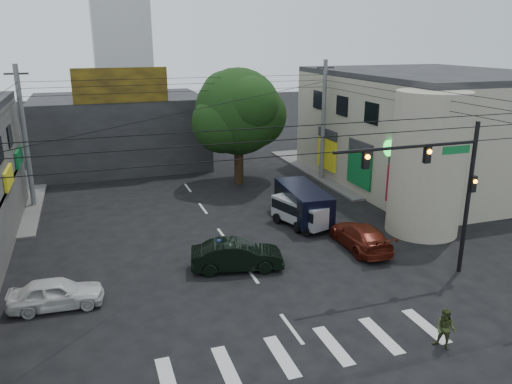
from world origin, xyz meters
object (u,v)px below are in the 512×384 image
utility_pole_far_right (323,121)px  navy_van (303,204)px  street_tree (238,112)px  traffic_gantry (441,177)px  utility_pole_far_left (25,138)px  silver_minivan (302,214)px  pedestrian_olive (445,329)px  traffic_officer (220,254)px  maroon_sedan (360,236)px  dark_sedan (237,255)px  white_compact (56,293)px

utility_pole_far_right → navy_van: size_ratio=1.72×
street_tree → traffic_gantry: 18.42m
utility_pole_far_left → utility_pole_far_right: bearing=0.0°
utility_pole_far_left → silver_minivan: utility_pole_far_left is taller
utility_pole_far_left → pedestrian_olive: utility_pole_far_left is taller
traffic_gantry → traffic_officer: size_ratio=4.75×
street_tree → silver_minivan: size_ratio=2.12×
street_tree → maroon_sedan: (2.43, -14.01, -4.80)m
street_tree → maroon_sedan: size_ratio=1.84×
maroon_sedan → traffic_officer: size_ratio=3.12×
street_tree → dark_sedan: 15.78m
traffic_officer → silver_minivan: bearing=7.5°
street_tree → traffic_officer: (-5.22, -14.00, -4.71)m
utility_pole_far_right → traffic_officer: size_ratio=6.07×
dark_sedan → utility_pole_far_left: bearing=48.9°
dark_sedan → traffic_officer: traffic_officer is taller
maroon_sedan → silver_minivan: 4.20m
white_compact → navy_van: navy_van is taller
utility_pole_far_left → white_compact: utility_pole_far_left is taller
utility_pole_far_right → traffic_gantry: bearing=-98.9°
white_compact → traffic_officer: traffic_officer is taller
street_tree → silver_minivan: (0.76, -10.16, -4.66)m
utility_pole_far_right → silver_minivan: size_ratio=2.25×
dark_sedan → white_compact: bearing=109.1°
traffic_officer → pedestrian_olive: size_ratio=0.98×
traffic_officer → utility_pole_far_right: bearing=22.7°
traffic_gantry → dark_sedan: size_ratio=1.56×
traffic_gantry → dark_sedan: (-8.30, 3.64, -4.11)m
maroon_sedan → pedestrian_olive: size_ratio=3.05×
dark_sedan → white_compact: 8.13m
dark_sedan → maroon_sedan: 6.92m
dark_sedan → pedestrian_olive: bearing=-136.8°
traffic_officer → utility_pole_far_left: bearing=100.3°
street_tree → traffic_officer: 15.67m
dark_sedan → navy_van: (5.72, 5.15, 0.32)m
silver_minivan → traffic_officer: size_ratio=2.70×
traffic_gantry → maroon_sedan: size_ratio=1.52×
street_tree → navy_van: size_ratio=1.63×
silver_minivan → pedestrian_olive: 12.75m
dark_sedan → silver_minivan: bearing=-39.2°
pedestrian_olive → white_compact: bearing=-151.6°
street_tree → traffic_gantry: street_tree is taller
traffic_officer → maroon_sedan: bearing=-25.3°
white_compact → navy_van: size_ratio=0.72×
street_tree → utility_pole_far_left: utility_pole_far_left is taller
utility_pole_far_left → traffic_officer: size_ratio=6.07×
traffic_gantry → utility_pole_far_right: (2.68, 17.00, -0.23)m
utility_pole_far_right → silver_minivan: bearing=-122.1°
utility_pole_far_right → maroon_sedan: 14.18m
silver_minivan → traffic_officer: silver_minivan is taller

